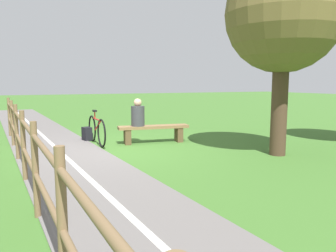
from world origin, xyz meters
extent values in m
plane|color=#3D6B28|center=(0.00, 0.00, 0.00)|extent=(80.00, 80.00, 0.00)
cube|color=#66605E|center=(1.05, 4.00, 0.01)|extent=(4.43, 36.05, 0.02)
cube|color=silver|center=(1.05, 4.00, 0.02)|extent=(2.29, 31.93, 0.00)
cube|color=brown|center=(-1.16, -0.37, 0.44)|extent=(1.97, 0.66, 0.08)
cube|color=brown|center=(-1.88, -0.26, 0.20)|extent=(0.21, 0.35, 0.40)
cube|color=brown|center=(-0.45, -0.48, 0.20)|extent=(0.21, 0.35, 0.40)
cylinder|color=#38383D|center=(-0.74, -0.44, 0.75)|extent=(0.41, 0.41, 0.54)
sphere|color=tan|center=(-0.74, -0.44, 1.12)|extent=(0.21, 0.21, 0.21)
torus|color=black|center=(0.29, -0.32, 0.37)|extent=(0.06, 0.74, 0.73)
torus|color=black|center=(0.31, -1.34, 0.37)|extent=(0.06, 0.74, 0.73)
cylinder|color=red|center=(0.30, -0.83, 0.68)|extent=(0.06, 0.86, 0.04)
cylinder|color=red|center=(0.29, -0.68, 0.52)|extent=(0.05, 0.62, 0.34)
cylinder|color=red|center=(0.30, -0.98, 0.78)|extent=(0.03, 0.03, 0.20)
cube|color=black|center=(0.30, -0.98, 0.89)|extent=(0.08, 0.20, 0.05)
cube|color=black|center=(0.43, -1.49, 0.19)|extent=(0.26, 0.33, 0.39)
cube|color=black|center=(0.31, -1.52, 0.14)|extent=(0.08, 0.21, 0.17)
cylinder|color=brown|center=(2.43, -3.26, 0.60)|extent=(0.08, 0.08, 1.19)
cylinder|color=brown|center=(2.34, -1.51, 0.60)|extent=(0.08, 0.08, 1.19)
cylinder|color=brown|center=(2.24, 0.23, 0.60)|extent=(0.08, 0.08, 1.19)
cylinder|color=brown|center=(2.15, 1.97, 0.60)|extent=(0.08, 0.08, 1.19)
cylinder|color=brown|center=(2.06, 3.71, 0.60)|extent=(0.08, 0.08, 1.19)
cylinder|color=brown|center=(1.97, 5.46, 0.60)|extent=(0.08, 0.08, 1.19)
cylinder|color=brown|center=(2.01, 4.59, 1.01)|extent=(0.89, 15.69, 0.06)
cylinder|color=brown|center=(2.01, 4.59, 0.54)|extent=(0.89, 15.69, 0.06)
cylinder|color=#473323|center=(-3.17, 2.22, 1.24)|extent=(0.36, 0.36, 2.49)
sphere|color=brown|center=(-3.17, 2.22, 3.12)|extent=(2.53, 2.53, 2.53)
camera|label=1|loc=(2.24, 7.94, 1.65)|focal=35.41mm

